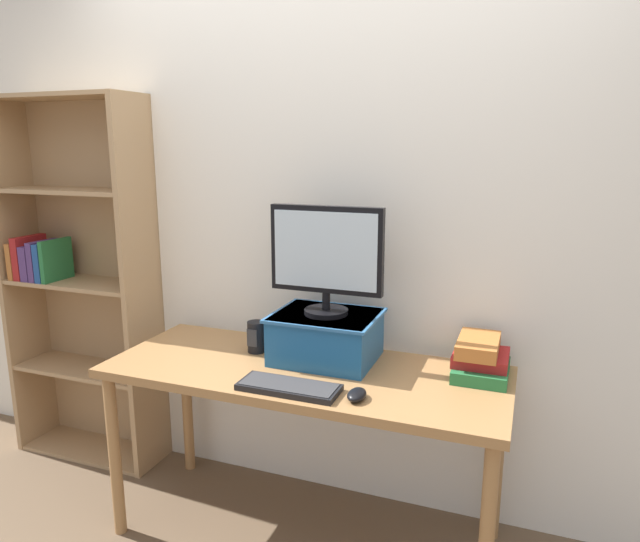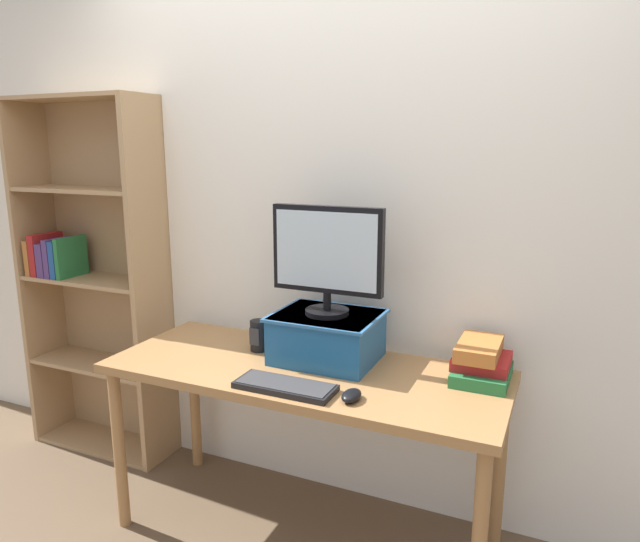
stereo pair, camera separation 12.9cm
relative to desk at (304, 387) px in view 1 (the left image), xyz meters
The scene contains 10 objects.
ground_plane 0.67m from the desk, ahead, with size 12.00×12.00×0.00m, color brown.
back_wall 0.75m from the desk, 90.00° to the left, with size 7.00×0.08×2.60m.
desk is the anchor object (origin of this frame).
bookshelf_unit 1.40m from the desk, 169.33° to the left, with size 0.80×0.28×1.86m.
riser_box 0.22m from the desk, 67.59° to the left, with size 0.43×0.35×0.20m.
computer_monitor 0.53m from the desk, 67.34° to the left, with size 0.47×0.18×0.44m.
keyboard 0.24m from the desk, 82.71° to the right, with size 0.37×0.14×0.02m.
computer_mouse 0.36m from the desk, 35.81° to the right, with size 0.06×0.10×0.04m.
book_stack 0.70m from the desk, 14.70° to the left, with size 0.21×0.27×0.15m.
desk_speaker 0.32m from the desk, 159.47° to the left, with size 0.08×0.08×0.13m.
Camera 1 is at (0.81, -1.98, 1.62)m, focal length 32.00 mm.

